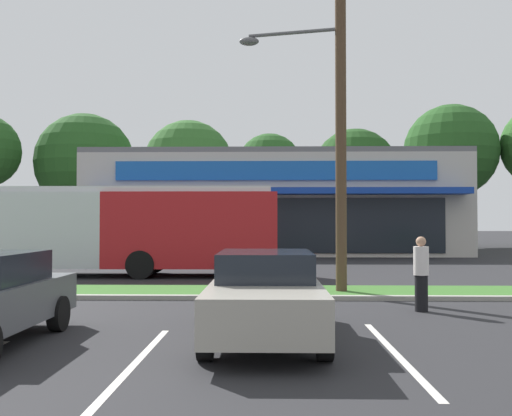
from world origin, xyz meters
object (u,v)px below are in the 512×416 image
(utility_pole, at_px, (336,97))
(car_1, at_px, (265,294))
(city_bus, at_px, (125,228))
(pedestrian_by_pole, at_px, (421,274))
(car_5, at_px, (90,249))

(utility_pole, bearing_deg, car_1, -108.09)
(city_bus, bearing_deg, pedestrian_by_pole, 136.80)
(utility_pole, relative_size, pedestrian_by_pole, 6.08)
(utility_pole, xyz_separation_m, car_1, (-1.91, -5.83, -4.66))
(utility_pole, distance_m, city_bus, 9.63)
(utility_pole, height_order, pedestrian_by_pole, utility_pole)
(utility_pole, xyz_separation_m, car_5, (-9.98, 10.19, -4.66))
(city_bus, height_order, pedestrian_by_pole, city_bus)
(city_bus, xyz_separation_m, pedestrian_by_pole, (8.72, -8.09, -0.93))
(utility_pole, height_order, car_1, utility_pole)
(city_bus, height_order, car_5, city_bus)
(city_bus, height_order, car_1, city_bus)
(car_1, distance_m, pedestrian_by_pole, 4.60)
(city_bus, relative_size, pedestrian_by_pole, 6.77)
(utility_pole, bearing_deg, pedestrian_by_pole, -60.93)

